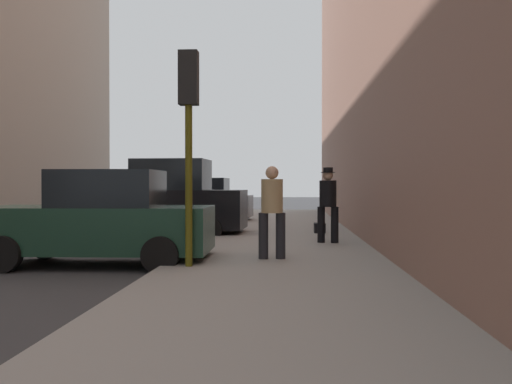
{
  "coord_description": "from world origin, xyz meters",
  "views": [
    {
      "loc": [
        6.17,
        -11.82,
        1.51
      ],
      "look_at": [
        5.06,
        7.43,
        1.28
      ],
      "focal_mm": 40.0,
      "sensor_mm": 36.0,
      "label": 1
    }
  ],
  "objects": [
    {
      "name": "fire_hydrant",
      "position": [
        4.45,
        5.78,
        0.5
      ],
      "size": [
        0.42,
        0.22,
        0.7
      ],
      "color": "red",
      "rests_on": "sidewalk"
    },
    {
      "name": "parked_black_suv",
      "position": [
        2.65,
        4.42,
        1.03
      ],
      "size": [
        4.67,
        2.2,
        2.25
      ],
      "color": "black",
      "rests_on": "ground_plane"
    },
    {
      "name": "ground_plane",
      "position": [
        0.0,
        0.0,
        0.0
      ],
      "size": [
        120.0,
        120.0,
        0.0
      ],
      "primitive_type": "plane",
      "color": "#38383A"
    },
    {
      "name": "sidewalk",
      "position": [
        6.0,
        0.0,
        0.07
      ],
      "size": [
        4.0,
        40.0,
        0.15
      ],
      "primitive_type": "cube",
      "color": "gray",
      "rests_on": "ground_plane"
    },
    {
      "name": "duffel_bag",
      "position": [
        7.05,
        4.49,
        0.29
      ],
      "size": [
        0.32,
        0.44,
        0.28
      ],
      "color": "black",
      "rests_on": "sidewalk"
    },
    {
      "name": "pedestrian_in_tan_coat",
      "position": [
        5.86,
        -1.33,
        1.1
      ],
      "size": [
        0.52,
        0.45,
        1.71
      ],
      "color": "black",
      "rests_on": "sidewalk"
    },
    {
      "name": "parked_dark_green_sedan",
      "position": [
        2.65,
        -1.35,
        0.85
      ],
      "size": [
        4.24,
        2.13,
        1.79
      ],
      "color": "#193828",
      "rests_on": "ground_plane"
    },
    {
      "name": "parked_gray_coupe",
      "position": [
        2.65,
        10.41,
        0.85
      ],
      "size": [
        4.27,
        2.19,
        1.79
      ],
      "color": "slate",
      "rests_on": "ground_plane"
    },
    {
      "name": "traffic_light",
      "position": [
        4.5,
        -2.37,
        2.76
      ],
      "size": [
        0.32,
        0.32,
        3.6
      ],
      "color": "#514C0F",
      "rests_on": "sidewalk"
    },
    {
      "name": "pedestrian_with_fedora",
      "position": [
        7.09,
        1.69,
        1.14
      ],
      "size": [
        0.53,
        0.47,
        1.78
      ],
      "color": "black",
      "rests_on": "sidewalk"
    }
  ]
}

